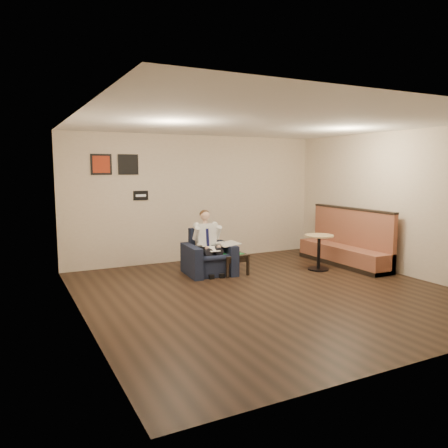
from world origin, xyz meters
name	(u,v)px	position (x,y,z in m)	size (l,w,h in m)	color
ground	(268,292)	(0.00, 0.00, 0.00)	(6.00, 6.00, 0.00)	black
wall_back	(197,198)	(0.00, 3.00, 1.40)	(6.00, 0.02, 2.80)	beige
wall_front	(427,234)	(0.00, -3.00, 1.40)	(6.00, 0.02, 2.80)	beige
wall_left	(80,219)	(-3.00, 0.00, 1.40)	(0.02, 6.00, 2.80)	beige
wall_right	(399,203)	(3.00, 0.00, 1.40)	(0.02, 6.00, 2.80)	beige
ceiling	(271,123)	(0.00, 0.00, 2.80)	(6.00, 6.00, 0.02)	white
seating_sign	(141,196)	(-1.30, 2.98, 1.50)	(0.32, 0.02, 0.20)	black
art_print_left	(101,164)	(-2.10, 2.98, 2.15)	(0.42, 0.03, 0.42)	#AC2E15
art_print_right	(128,164)	(-1.55, 2.98, 2.15)	(0.42, 0.03, 0.42)	black
armchair	(209,252)	(-0.35, 1.61, 0.44)	(0.90, 0.90, 0.87)	black
seated_man	(211,245)	(-0.36, 1.49, 0.60)	(0.57, 0.85, 1.20)	silver
lap_papers	(213,249)	(-0.37, 1.40, 0.54)	(0.20, 0.28, 0.01)	white
newspaper	(228,244)	(0.00, 1.49, 0.59)	(0.38, 0.47, 0.01)	silver
side_table	(233,264)	(0.05, 1.39, 0.20)	(0.50, 0.50, 0.41)	black
green_folder	(232,254)	(0.03, 1.37, 0.41)	(0.41, 0.29, 0.01)	green
coffee_mug	(237,250)	(0.22, 1.49, 0.45)	(0.07, 0.07, 0.09)	white
smartphone	(231,252)	(0.10, 1.53, 0.41)	(0.13, 0.06, 0.01)	black
banquette	(344,237)	(2.59, 1.05, 0.60)	(0.56, 2.36, 1.21)	brown
cafe_table	(319,252)	(1.80, 0.91, 0.36)	(0.58, 0.58, 0.72)	tan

